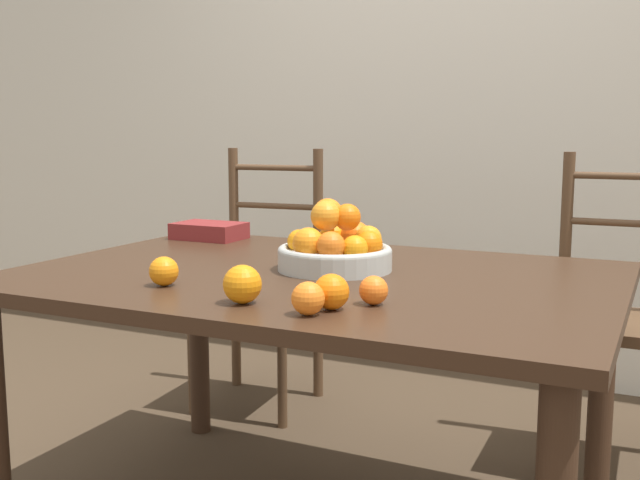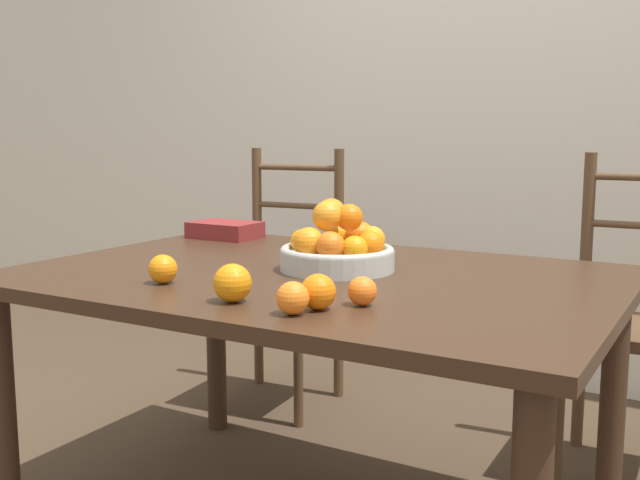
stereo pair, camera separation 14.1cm
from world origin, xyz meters
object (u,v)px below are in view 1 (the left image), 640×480
Objects in this scene: chair_left at (261,285)px; book_stack at (209,231)px; chair_right at (619,322)px; orange_loose_1 at (242,284)px; orange_loose_3 at (374,290)px; fruit_bowl at (336,248)px; orange_loose_0 at (308,298)px; orange_loose_4 at (331,292)px; orange_loose_2 at (164,271)px.

book_stack is at bearing -88.12° from chair_left.
chair_left is 1.00× the size of chair_right.
orange_loose_1 is at bearing -52.05° from book_stack.
orange_loose_3 is 1.45m from chair_left.
orange_loose_1 is 0.98m from book_stack.
chair_left is 1.33m from chair_right.
orange_loose_3 is 0.06× the size of chair_left.
orange_loose_0 is at bearing -71.99° from fruit_bowl.
chair_left is at bearing 131.29° from fruit_bowl.
chair_left is (-0.84, 1.17, -0.28)m from orange_loose_4.
chair_left is at bearing 108.93° from orange_loose_2.
chair_right is (0.49, 1.17, -0.28)m from orange_loose_4.
book_stack is at bearing 151.74° from fruit_bowl.
chair_left reaches higher than orange_loose_0.
orange_loose_1 is at bearing -16.21° from orange_loose_2.
orange_loose_2 is 0.94× the size of orange_loose_4.
orange_loose_2 is at bearing -75.20° from chair_left.
orange_loose_4 is 0.07× the size of chair_right.
orange_loose_4 is 1.09m from book_stack.
orange_loose_4 is at bearing -42.97° from book_stack.
chair_left reaches higher than orange_loose_3.
chair_left is 4.46× the size of book_stack.
orange_loose_3 is at bearing -37.72° from book_stack.
chair_left is (-0.67, 0.76, -0.31)m from fruit_bowl.
orange_loose_4 is at bearing -5.63° from orange_loose_2.
chair_right reaches higher than orange_loose_2.
orange_loose_4 is at bearing -58.33° from chair_left.
orange_loose_1 is (-0.17, 0.03, 0.01)m from orange_loose_0.
orange_loose_2 is at bearing 166.11° from orange_loose_0.
orange_loose_1 is 0.28m from orange_loose_3.
chair_left is at bearing 125.80° from orange_loose_4.
orange_loose_2 reaches higher than orange_loose_3.
chair_left is (-0.39, 1.12, -0.28)m from orange_loose_2.
orange_loose_0 is at bearing -121.16° from orange_loose_3.
orange_loose_3 is 1.09m from book_stack.
orange_loose_2 is at bearing -131.20° from chair_right.
fruit_bowl is 0.46m from orange_loose_2.
orange_loose_4 is at bearing -113.75° from chair_right.
orange_loose_4 is 1.30m from chair_right.
chair_left and chair_right have the same top height.
fruit_bowl is 3.62× the size of orange_loose_1.
fruit_bowl is at bearing 52.22° from orange_loose_2.
orange_loose_1 is at bearing -120.69° from chair_right.
orange_loose_4 is (0.46, -0.05, 0.00)m from orange_loose_2.
orange_loose_3 is (0.24, -0.33, -0.03)m from fruit_bowl.
orange_loose_2 is 1.22m from chair_left.
chair_right is at bearing 68.81° from orange_loose_3.
fruit_bowl is at bearing 108.01° from orange_loose_0.
orange_loose_0 is 0.07m from orange_loose_4.
orange_loose_3 is (0.08, 0.14, -0.00)m from orange_loose_0.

